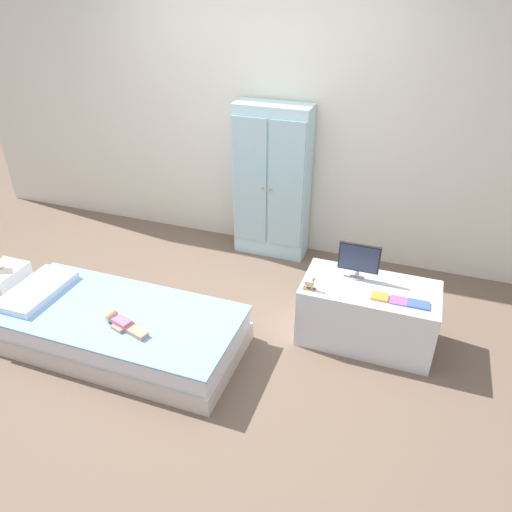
{
  "coord_description": "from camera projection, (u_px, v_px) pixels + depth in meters",
  "views": [
    {
      "loc": [
        1.44,
        -2.6,
        2.44
      ],
      "look_at": [
        0.41,
        0.28,
        0.6
      ],
      "focal_mm": 33.85,
      "sensor_mm": 36.0,
      "label": 1
    }
  ],
  "objects": [
    {
      "name": "bed",
      "position": [
        120.0,
        329.0,
        3.56
      ],
      "size": [
        1.81,
        0.82,
        0.3
      ],
      "color": "beige",
      "rests_on": "ground_plane"
    },
    {
      "name": "book_blue",
      "position": [
        419.0,
        304.0,
        3.25
      ],
      "size": [
        0.15,
        0.1,
        0.02
      ],
      "primitive_type": "cube",
      "color": "blue",
      "rests_on": "tv_stand"
    },
    {
      "name": "ground_plane",
      "position": [
        195.0,
        331.0,
        3.78
      ],
      "size": [
        10.0,
        10.0,
        0.02
      ],
      "primitive_type": "cube",
      "color": "brown"
    },
    {
      "name": "pillow",
      "position": [
        37.0,
        290.0,
        3.67
      ],
      "size": [
        0.32,
        0.59,
        0.05
      ],
      "primitive_type": "cube",
      "color": "silver",
      "rests_on": "bed"
    },
    {
      "name": "book_purple",
      "position": [
        399.0,
        301.0,
        3.29
      ],
      "size": [
        0.12,
        0.1,
        0.01
      ],
      "primitive_type": "cube",
      "color": "#8E51B2",
      "rests_on": "tv_stand"
    },
    {
      "name": "wardrobe",
      "position": [
        272.0,
        183.0,
        4.47
      ],
      "size": [
        0.69,
        0.31,
        1.45
      ],
      "color": "silver",
      "rests_on": "ground_plane"
    },
    {
      "name": "tv_monitor",
      "position": [
        359.0,
        259.0,
        3.47
      ],
      "size": [
        0.3,
        0.1,
        0.28
      ],
      "color": "#99999E",
      "rests_on": "tv_stand"
    },
    {
      "name": "book_orange",
      "position": [
        380.0,
        297.0,
        3.33
      ],
      "size": [
        0.12,
        0.1,
        0.02
      ],
      "primitive_type": "cube",
      "color": "orange",
      "rests_on": "tv_stand"
    },
    {
      "name": "doll",
      "position": [
        118.0,
        320.0,
        3.35
      ],
      "size": [
        0.39,
        0.18,
        0.1
      ],
      "color": "#D6668E",
      "rests_on": "bed"
    },
    {
      "name": "tv_stand",
      "position": [
        367.0,
        314.0,
        3.57
      ],
      "size": [
        0.97,
        0.51,
        0.48
      ],
      "primitive_type": "cube",
      "color": "silver",
      "rests_on": "ground_plane"
    },
    {
      "name": "rocking_horse_toy",
      "position": [
        311.0,
        283.0,
        3.39
      ],
      "size": [
        0.09,
        0.04,
        0.11
      ],
      "color": "#8E6642",
      "rests_on": "tv_stand"
    },
    {
      "name": "nightstand",
      "position": [
        4.0,
        287.0,
        3.97
      ],
      "size": [
        0.34,
        0.34,
        0.36
      ],
      "primitive_type": "cube",
      "color": "white",
      "rests_on": "ground_plane"
    },
    {
      "name": "back_wall",
      "position": [
        262.0,
        108.0,
        4.35
      ],
      "size": [
        6.4,
        0.05,
        2.7
      ],
      "primitive_type": "cube",
      "color": "silver",
      "rests_on": "ground_plane"
    }
  ]
}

